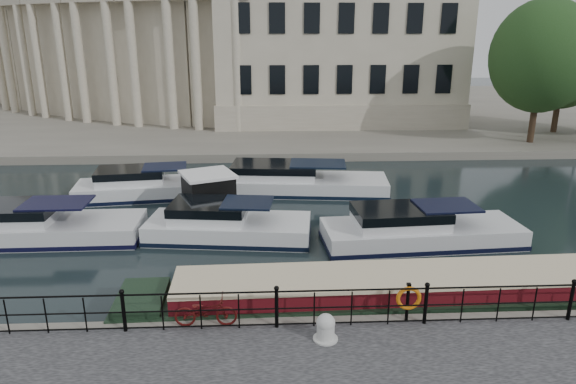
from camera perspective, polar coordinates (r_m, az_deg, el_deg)
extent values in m
plane|color=black|center=(16.42, -1.45, -12.19)|extent=(160.00, 160.00, 0.00)
cube|color=#6B665B|center=(53.85, -2.40, 9.04)|extent=(120.00, 42.00, 0.55)
cylinder|color=black|center=(14.41, -17.79, -12.61)|extent=(0.10, 0.10, 1.10)
sphere|color=black|center=(14.13, -18.02, -10.50)|extent=(0.14, 0.14, 0.14)
cylinder|color=black|center=(13.92, -1.27, -12.83)|extent=(0.10, 0.10, 1.10)
sphere|color=black|center=(13.63, -1.29, -10.65)|extent=(0.14, 0.14, 0.14)
cylinder|color=black|center=(14.55, 15.04, -12.04)|extent=(0.10, 0.10, 1.10)
sphere|color=black|center=(14.27, 15.23, -9.93)|extent=(0.14, 0.14, 0.14)
cylinder|color=black|center=(16.18, 28.91, -10.61)|extent=(0.10, 0.10, 1.10)
sphere|color=black|center=(15.93, 29.23, -8.69)|extent=(0.14, 0.14, 0.14)
cylinder|color=black|center=(13.67, -1.29, -11.02)|extent=(24.00, 0.05, 0.05)
cylinder|color=black|center=(13.92, -1.27, -12.83)|extent=(24.00, 0.04, 0.04)
cylinder|color=black|center=(14.16, -1.26, -14.47)|extent=(24.00, 0.04, 0.04)
cube|color=#ADA38C|center=(47.69, 5.09, 16.68)|extent=(20.00, 14.00, 14.00)
cube|color=#9E937F|center=(48.13, 4.89, 9.52)|extent=(20.30, 14.30, 2.00)
cube|color=#ADA38C|center=(43.45, -6.94, 14.58)|extent=(5.73, 4.06, 11.00)
cylinder|color=#ADA38C|center=(40.57, -5.68, 13.58)|extent=(0.70, 0.70, 9.80)
cylinder|color=#ADA38C|center=(41.56, -10.18, 13.49)|extent=(0.70, 0.70, 9.80)
cube|color=#ADA38C|center=(45.48, -13.26, 14.38)|extent=(5.90, 4.56, 11.00)
cylinder|color=#ADA38C|center=(42.47, -12.97, 13.40)|extent=(0.70, 0.70, 9.80)
cylinder|color=#ADA38C|center=(44.17, -16.78, 13.25)|extent=(0.70, 0.70, 9.80)
cube|color=#ADA38C|center=(48.48, -18.53, 14.12)|extent=(5.99, 4.99, 11.00)
cylinder|color=#ADA38C|center=(45.50, -19.06, 13.15)|extent=(0.70, 0.70, 9.80)
cylinder|color=#ADA38C|center=(47.76, -22.05, 13.00)|extent=(0.70, 0.70, 9.80)
cube|color=#ADA38C|center=(52.25, -22.65, 13.87)|extent=(5.99, 5.36, 11.00)
cylinder|color=#ADA38C|center=(49.42, -23.78, 12.91)|extent=(0.70, 0.70, 9.80)
cylinder|color=#ADA38C|center=(52.10, -25.98, 12.80)|extent=(0.70, 0.70, 9.80)
cube|color=#ADA38C|center=(56.59, -25.66, 13.69)|extent=(5.91, 5.64, 11.00)
cylinder|color=#ADA38C|center=(53.99, -27.20, 12.74)|extent=(0.70, 0.70, 9.80)
cylinder|color=#ADA38C|center=(56.95, -28.69, 12.68)|extent=(0.70, 0.70, 9.80)
cube|color=#ADA38C|center=(61.32, -27.71, 13.58)|extent=(5.74, 5.85, 11.00)
cube|color=#ADA38C|center=(66.30, -28.94, 13.56)|extent=(5.49, 5.97, 11.00)
imported|color=#4C0F0D|center=(14.20, -9.14, -12.94)|extent=(1.67, 0.59, 0.88)
cylinder|color=#BABBB6|center=(13.61, 4.20, -15.16)|extent=(0.46, 0.46, 0.48)
sphere|color=#BABBB6|center=(13.48, 4.22, -14.30)|extent=(0.48, 0.48, 0.48)
cylinder|color=#BABBB6|center=(13.73, 4.18, -15.93)|extent=(0.64, 0.64, 0.05)
cylinder|color=black|center=(14.56, 13.13, -11.90)|extent=(0.09, 0.09, 1.09)
cube|color=black|center=(14.30, 13.28, -9.99)|extent=(0.11, 0.11, 0.07)
torus|color=orange|center=(14.40, 13.27, -11.42)|extent=(0.69, 0.11, 0.69)
cube|color=black|center=(16.40, 12.41, -12.28)|extent=(17.11, 2.73, 1.02)
cube|color=#4E0B11|center=(16.09, 12.56, -10.27)|extent=(13.69, 2.29, 0.80)
cube|color=beige|center=(15.91, 12.66, -8.99)|extent=(13.69, 2.36, 0.11)
cube|color=#6B665B|center=(23.63, -8.69, -2.73)|extent=(3.68, 3.41, 0.25)
cube|color=black|center=(23.29, -8.81, -0.31)|extent=(2.58, 2.58, 1.78)
cube|color=white|center=(23.03, -8.92, 1.94)|extent=(2.84, 2.84, 0.12)
cube|color=silver|center=(23.33, -26.30, -4.29)|extent=(8.58, 2.76, 1.20)
cube|color=black|center=(23.36, -26.27, -4.48)|extent=(8.67, 2.79, 0.18)
cube|color=silver|center=(23.48, -28.88, -2.33)|extent=(3.87, 2.23, 0.90)
cube|color=black|center=(22.52, -24.35, -1.12)|extent=(2.59, 1.89, 0.08)
cube|color=white|center=(21.22, -6.56, -4.59)|extent=(6.84, 3.31, 1.20)
cube|color=black|center=(21.25, -6.56, -4.79)|extent=(6.91, 3.34, 0.18)
cube|color=white|center=(21.08, -8.76, -2.36)|extent=(3.19, 2.43, 0.90)
cube|color=black|center=(20.63, -4.53, -1.18)|extent=(2.17, 2.01, 0.08)
cube|color=silver|center=(21.27, 14.56, -5.01)|extent=(7.95, 3.10, 1.20)
cube|color=black|center=(21.30, 14.54, -5.21)|extent=(8.03, 3.13, 0.18)
cube|color=silver|center=(20.65, 12.31, -2.99)|extent=(3.64, 2.35, 0.90)
cube|color=black|center=(21.16, 17.21, -1.45)|extent=(2.46, 1.96, 0.08)
cube|color=white|center=(27.22, -15.14, -0.10)|extent=(7.39, 3.33, 1.20)
cube|color=black|center=(27.24, -15.13, -0.26)|extent=(7.47, 3.37, 0.18)
cube|color=white|center=(27.09, -17.08, 1.52)|extent=(3.44, 2.41, 0.90)
cube|color=black|center=(26.78, -13.54, 2.75)|extent=(2.34, 1.99, 0.08)
cube|color=silver|center=(27.10, 0.87, 0.45)|extent=(9.74, 3.81, 1.20)
cube|color=black|center=(27.13, 0.87, 0.29)|extent=(9.84, 3.85, 0.18)
cube|color=silver|center=(26.94, -1.55, 2.22)|extent=(4.49, 2.76, 0.90)
cube|color=black|center=(26.72, 3.33, 3.18)|extent=(3.04, 2.27, 0.08)
cylinder|color=black|center=(40.43, 25.56, 7.25)|extent=(0.44, 0.44, 3.20)
ellipsoid|color=#1A3C13|center=(40.02, 26.39, 13.36)|extent=(6.94, 6.94, 7.68)
sphere|color=#1A3C13|center=(40.00, 27.25, 11.92)|extent=(5.12, 5.12, 5.12)
cylinder|color=black|center=(45.51, 27.62, 7.65)|extent=(0.44, 0.44, 2.76)
ellipsoid|color=#1A3912|center=(45.15, 28.30, 12.32)|extent=(5.99, 5.99, 6.62)
sphere|color=#1A3912|center=(45.16, 29.07, 11.20)|extent=(4.42, 4.42, 4.42)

